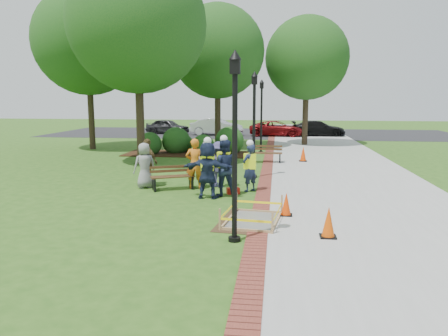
# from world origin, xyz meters

# --- Properties ---
(ground) EXTENTS (100.00, 100.00, 0.00)m
(ground) POSITION_xyz_m (0.00, 0.00, 0.00)
(ground) COLOR #285116
(ground) RESTS_ON ground
(sidewalk) EXTENTS (6.00, 60.00, 0.02)m
(sidewalk) POSITION_xyz_m (5.00, 10.00, 0.01)
(sidewalk) COLOR #9E9E99
(sidewalk) RESTS_ON ground
(brick_edging) EXTENTS (0.50, 60.00, 0.03)m
(brick_edging) POSITION_xyz_m (1.75, 10.00, 0.01)
(brick_edging) COLOR maroon
(brick_edging) RESTS_ON ground
(mulch_bed) EXTENTS (7.00, 3.00, 0.05)m
(mulch_bed) POSITION_xyz_m (-3.00, 12.00, 0.02)
(mulch_bed) COLOR #381E0F
(mulch_bed) RESTS_ON ground
(parking_lot) EXTENTS (36.00, 12.00, 0.01)m
(parking_lot) POSITION_xyz_m (0.00, 27.00, 0.00)
(parking_lot) COLOR black
(parking_lot) RESTS_ON ground
(wet_concrete_pad) EXTENTS (1.98, 2.50, 0.55)m
(wet_concrete_pad) POSITION_xyz_m (1.58, -1.38, 0.23)
(wet_concrete_pad) COLOR #47331E
(wet_concrete_pad) RESTS_ON ground
(bench_near) EXTENTS (1.61, 1.09, 0.83)m
(bench_near) POSITION_xyz_m (-1.48, 2.34, 0.27)
(bench_near) COLOR brown
(bench_near) RESTS_ON ground
(bench_far) EXTENTS (1.60, 0.57, 0.86)m
(bench_far) POSITION_xyz_m (1.65, 9.22, 0.27)
(bench_far) COLOR #4E2F1B
(bench_far) RESTS_ON ground
(cone_front) EXTENTS (0.38, 0.38, 0.75)m
(cone_front) POSITION_xyz_m (3.40, -2.51, 0.36)
(cone_front) COLOR black
(cone_front) RESTS_ON ground
(cone_back) EXTENTS (0.34, 0.34, 0.67)m
(cone_back) POSITION_xyz_m (2.46, -0.70, 0.32)
(cone_back) COLOR black
(cone_back) RESTS_ON ground
(cone_far) EXTENTS (0.39, 0.39, 0.78)m
(cone_far) POSITION_xyz_m (3.51, 9.77, 0.38)
(cone_far) COLOR black
(cone_far) RESTS_ON ground
(toolbox) EXTENTS (0.48, 0.36, 0.21)m
(toolbox) POSITION_xyz_m (0.73, 1.90, 0.11)
(toolbox) COLOR #B1180D
(toolbox) RESTS_ON ground
(lamp_near) EXTENTS (0.28, 0.28, 4.26)m
(lamp_near) POSITION_xyz_m (1.25, -3.00, 2.48)
(lamp_near) COLOR black
(lamp_near) RESTS_ON ground
(lamp_mid) EXTENTS (0.28, 0.28, 4.26)m
(lamp_mid) POSITION_xyz_m (1.25, 5.00, 2.48)
(lamp_mid) COLOR black
(lamp_mid) RESTS_ON ground
(lamp_far) EXTENTS (0.28, 0.28, 4.26)m
(lamp_far) POSITION_xyz_m (1.25, 13.00, 2.48)
(lamp_far) COLOR black
(lamp_far) RESTS_ON ground
(tree_left) EXTENTS (6.53, 6.53, 9.93)m
(tree_left) POSITION_xyz_m (-4.44, 8.09, 6.65)
(tree_left) COLOR #3D2D1E
(tree_left) RESTS_ON ground
(tree_back) EXTENTS (5.89, 5.89, 9.03)m
(tree_back) POSITION_xyz_m (-1.64, 15.44, 6.07)
(tree_back) COLOR #3D2D1E
(tree_back) RESTS_ON ground
(tree_right) EXTENTS (5.57, 5.57, 8.61)m
(tree_right) POSITION_xyz_m (4.06, 17.82, 5.81)
(tree_right) COLOR #3D2D1E
(tree_right) RESTS_ON ground
(tree_far) EXTENTS (6.57, 6.57, 9.92)m
(tree_far) POSITION_xyz_m (-9.40, 13.73, 6.63)
(tree_far) COLOR #3D2D1E
(tree_far) RESTS_ON ground
(shrub_a) EXTENTS (1.37, 1.37, 1.37)m
(shrub_a) POSITION_xyz_m (-5.09, 11.75, 0.00)
(shrub_a) COLOR #134317
(shrub_a) RESTS_ON ground
(shrub_b) EXTENTS (1.64, 1.64, 1.64)m
(shrub_b) POSITION_xyz_m (-3.70, 12.44, 0.00)
(shrub_b) COLOR #134317
(shrub_b) RESTS_ON ground
(shrub_c) EXTENTS (1.25, 1.25, 1.25)m
(shrub_c) POSITION_xyz_m (-2.00, 11.92, 0.00)
(shrub_c) COLOR #134317
(shrub_c) RESTS_ON ground
(shrub_d) EXTENTS (1.68, 1.68, 1.68)m
(shrub_d) POSITION_xyz_m (-0.58, 12.75, 0.00)
(shrub_d) COLOR #134317
(shrub_d) RESTS_ON ground
(shrub_e) EXTENTS (1.14, 1.14, 1.14)m
(shrub_e) POSITION_xyz_m (-3.44, 13.26, 0.00)
(shrub_e) COLOR #134317
(shrub_e) RESTS_ON ground
(casual_person_a) EXTENTS (0.62, 0.58, 1.64)m
(casual_person_a) POSITION_xyz_m (-2.55, 2.52, 0.82)
(casual_person_a) COLOR gray
(casual_person_a) RESTS_ON ground
(casual_person_b) EXTENTS (0.60, 0.40, 1.81)m
(casual_person_b) POSITION_xyz_m (-0.71, 2.58, 0.90)
(casual_person_b) COLOR orange
(casual_person_b) RESTS_ON ground
(casual_person_c) EXTENTS (0.58, 0.44, 1.63)m
(casual_person_c) POSITION_xyz_m (-0.43, 3.18, 0.81)
(casual_person_c) COLOR silver
(casual_person_c) RESTS_ON ground
(casual_person_d) EXTENTS (0.66, 0.60, 1.73)m
(casual_person_d) POSITION_xyz_m (-2.59, 3.06, 0.87)
(casual_person_d) COLOR brown
(casual_person_d) RESTS_ON ground
(casual_person_e) EXTENTS (0.63, 0.57, 1.67)m
(casual_person_e) POSITION_xyz_m (0.11, 2.96, 0.83)
(casual_person_e) COLOR #3B3863
(casual_person_e) RESTS_ON ground
(hivis_worker_a) EXTENTS (0.62, 0.43, 2.00)m
(hivis_worker_a) POSITION_xyz_m (-0.03, 1.17, 0.99)
(hivis_worker_a) COLOR #1A2844
(hivis_worker_a) RESTS_ON ground
(hivis_worker_b) EXTENTS (0.61, 0.62, 1.81)m
(hivis_worker_b) POSITION_xyz_m (1.26, 2.36, 0.90)
(hivis_worker_b) COLOR #1C2B48
(hivis_worker_b) RESTS_ON ground
(hivis_worker_c) EXTENTS (0.62, 0.42, 2.03)m
(hivis_worker_c) POSITION_xyz_m (0.44, 1.60, 1.00)
(hivis_worker_c) COLOR #161839
(hivis_worker_c) RESTS_ON ground
(parked_car_a) EXTENTS (2.82, 4.70, 1.43)m
(parked_car_a) POSITION_xyz_m (-7.51, 25.45, 0.00)
(parked_car_a) COLOR #272729
(parked_car_a) RESTS_ON ground
(parked_car_b) EXTENTS (3.03, 5.20, 1.59)m
(parked_car_b) POSITION_xyz_m (-2.99, 24.55, 0.00)
(parked_car_b) COLOR #B9B8BE
(parked_car_b) RESTS_ON ground
(parked_car_c) EXTENTS (2.14, 4.41, 1.40)m
(parked_car_c) POSITION_xyz_m (2.18, 24.37, 0.00)
(parked_car_c) COLOR maroon
(parked_car_c) RESTS_ON ground
(parked_car_d) EXTENTS (1.95, 4.33, 1.40)m
(parked_car_d) POSITION_xyz_m (5.61, 24.86, 0.00)
(parked_car_d) COLOR black
(parked_car_d) RESTS_ON ground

